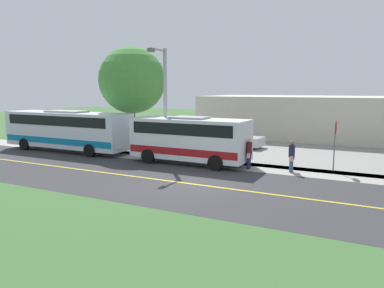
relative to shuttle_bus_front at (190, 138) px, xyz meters
The scene contains 14 objects.
ground_plane 5.42m from the shuttle_bus_front, 28.35° to the left, with size 120.00×120.00×0.00m, color #3D6633.
road_surface 5.42m from the shuttle_bus_front, 28.35° to the left, with size 8.00×100.00×0.01m, color #333335.
sidewalk 3.00m from the shuttle_bus_front, 104.77° to the left, with size 2.40×100.00×0.01m, color #9E9991.
parking_lot_surface 9.69m from the shuttle_bus_front, 145.19° to the left, with size 14.00×36.00×0.01m, color gray.
road_centre_line 5.41m from the shuttle_bus_front, 28.35° to the left, with size 0.16×100.00×0.00m, color gold.
shuttle_bus_front is the anchor object (origin of this frame).
transit_bus_rear 10.30m from the shuttle_bus_front, 89.97° to the right, with size 2.74×10.58×3.02m.
pedestrian_with_bags 6.27m from the shuttle_bus_front, 93.01° to the left, with size 0.72×0.34×1.77m.
pedestrian_waiting 3.90m from the shuttle_bus_front, 90.76° to the left, with size 0.72×0.34×1.81m.
stop_sign 8.48m from the shuttle_bus_front, 100.53° to the left, with size 0.76×0.07×2.88m.
street_light_pole 3.13m from the shuttle_bus_front, 98.82° to the right, with size 1.97×0.24×7.17m.
parked_car_near 7.57m from the shuttle_bus_front, behind, with size 2.30×4.54×1.45m.
tree_curbside 7.86m from the shuttle_bus_front, 114.15° to the right, with size 5.01×5.01×7.77m.
commercial_building 17.41m from the shuttle_bus_front, 165.50° to the left, with size 10.00×19.61×3.92m, color beige.
Camera 1 is at (15.62, 7.93, 4.61)m, focal length 34.42 mm.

